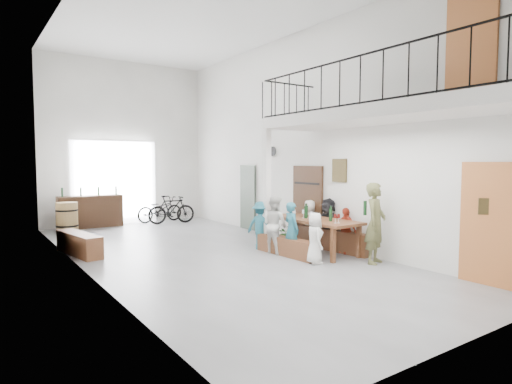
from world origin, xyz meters
TOP-DOWN VIEW (x-y plane):
  - floor at (0.00, 0.00)m, footprint 12.00×12.00m
  - room_walls at (0.00, 0.00)m, footprint 12.00×12.00m
  - gateway_portal at (-0.40, 5.94)m, footprint 2.80×0.08m
  - right_wall_decor at (2.70, -1.87)m, footprint 0.07×8.28m
  - balcony at (1.98, -3.13)m, footprint 1.52×5.62m
  - tasting_table at (2.05, -1.25)m, footprint 1.03×2.38m
  - bench_inner at (1.32, -1.17)m, footprint 0.37×1.78m
  - bench_wall at (2.57, -1.29)m, footprint 0.47×2.20m
  - tableware at (1.96, -1.28)m, footprint 0.38×1.67m
  - side_bench at (-2.50, 1.56)m, footprint 0.66×1.78m
  - oak_barrel at (-2.13, 4.86)m, footprint 0.62×0.62m
  - serving_counter at (-1.28, 5.65)m, footprint 1.95×0.57m
  - counter_bottles at (-1.28, 5.65)m, footprint 1.70×0.11m
  - guest_left_a at (1.32, -2.10)m, footprint 0.51×0.61m
  - guest_left_b at (1.35, -1.31)m, footprint 0.33×0.47m
  - guest_left_c at (1.27, -0.79)m, footprint 0.56×0.69m
  - guest_left_d at (1.23, -0.29)m, footprint 0.69×0.86m
  - guest_right_a at (2.58, -1.76)m, footprint 0.26×0.62m
  - guest_right_b at (2.60, -1.16)m, footprint 0.45×1.17m
  - guest_right_c at (2.60, -0.51)m, footprint 0.54×0.65m
  - host_standing at (2.37, -2.78)m, footprint 0.72×0.61m
  - potted_plant at (2.45, 0.32)m, footprint 0.38×0.33m
  - bicycle_near at (1.04, 5.60)m, footprint 1.75×0.78m
  - bicycle_far at (1.21, 4.97)m, footprint 1.65×0.66m

SIDE VIEW (x-z plane):
  - floor at x=0.00m, z-range 0.00..0.00m
  - potted_plant at x=2.45m, z-range 0.00..0.40m
  - bench_inner at x=1.32m, z-range 0.00..0.41m
  - side_bench at x=-2.50m, z-range 0.00..0.49m
  - bench_wall at x=2.57m, z-range 0.00..0.50m
  - bicycle_near at x=1.04m, z-range 0.00..0.89m
  - oak_barrel at x=-2.13m, z-range 0.00..0.91m
  - bicycle_far at x=1.21m, z-range 0.00..0.97m
  - serving_counter at x=-1.28m, z-range 0.00..1.03m
  - guest_right_a at x=2.58m, z-range 0.00..1.06m
  - guest_left_a at x=1.32m, z-range 0.00..1.06m
  - guest_right_c at x=2.60m, z-range 0.00..1.14m
  - guest_left_d at x=1.23m, z-range 0.00..1.16m
  - guest_left_b at x=1.35m, z-range 0.00..1.22m
  - guest_right_b at x=2.60m, z-range 0.00..1.24m
  - guest_left_c at x=1.27m, z-range 0.00..1.32m
  - tasting_table at x=2.05m, z-range 0.31..1.10m
  - host_standing at x=2.37m, z-range 0.00..1.68m
  - tableware at x=1.96m, z-range 0.76..1.11m
  - counter_bottles at x=-1.28m, z-range 1.03..1.31m
  - gateway_portal at x=-0.40m, z-range 0.00..2.80m
  - right_wall_decor at x=2.70m, z-range -0.80..4.28m
  - balcony at x=1.98m, z-range 0.97..4.96m
  - room_walls at x=0.00m, z-range -2.45..9.55m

